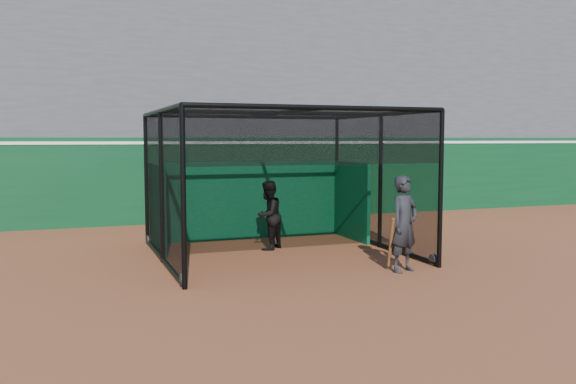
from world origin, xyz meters
name	(u,v)px	position (x,y,z in m)	size (l,w,h in m)	color
ground	(293,286)	(0.00, 0.00, 0.00)	(120.00, 120.00, 0.00)	brown
outfield_wall	(192,179)	(0.00, 8.50, 1.29)	(50.00, 0.50, 2.50)	#0A3B1B
grandstand	(169,81)	(0.00, 12.27, 4.48)	(50.00, 7.85, 8.95)	#4C4C4F
batting_cage	(278,184)	(0.69, 2.75, 1.50)	(5.00, 4.79, 3.01)	black
batter	(268,215)	(0.67, 3.35, 0.77)	(0.75, 0.58, 1.54)	black
on_deck_player	(404,224)	(2.32, 0.32, 0.89)	(0.76, 0.63, 1.79)	black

